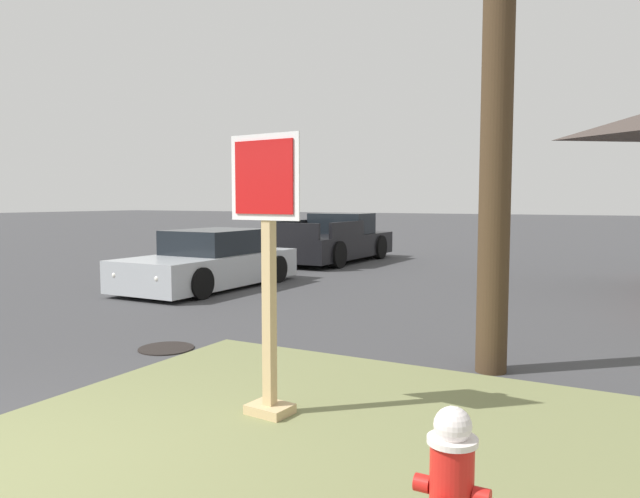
{
  "coord_description": "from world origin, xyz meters",
  "views": [
    {
      "loc": [
        3.93,
        -2.04,
        1.9
      ],
      "look_at": [
        0.94,
        3.47,
        1.38
      ],
      "focal_mm": 33.48,
      "sensor_mm": 36.0,
      "label": 1
    }
  ],
  "objects_px": {
    "fire_hydrant": "(451,490)",
    "parked_sedan_silver": "(211,262)",
    "stop_sign": "(268,281)",
    "pickup_truck_black": "(333,242)",
    "manhole_cover": "(166,348)"
  },
  "relations": [
    {
      "from": "fire_hydrant",
      "to": "parked_sedan_silver",
      "type": "xyz_separation_m",
      "value": [
        -7.46,
        7.4,
        0.09
      ]
    },
    {
      "from": "fire_hydrant",
      "to": "stop_sign",
      "type": "relative_size",
      "value": 0.34
    },
    {
      "from": "parked_sedan_silver",
      "to": "pickup_truck_black",
      "type": "bearing_deg",
      "value": 91.55
    },
    {
      "from": "stop_sign",
      "to": "pickup_truck_black",
      "type": "xyz_separation_m",
      "value": [
        -5.68,
        12.2,
        -0.61
      ]
    },
    {
      "from": "fire_hydrant",
      "to": "manhole_cover",
      "type": "distance_m",
      "value": 5.32
    },
    {
      "from": "fire_hydrant",
      "to": "parked_sedan_silver",
      "type": "relative_size",
      "value": 0.18
    },
    {
      "from": "fire_hydrant",
      "to": "stop_sign",
      "type": "distance_m",
      "value": 2.47
    },
    {
      "from": "manhole_cover",
      "to": "parked_sedan_silver",
      "type": "relative_size",
      "value": 0.16
    },
    {
      "from": "fire_hydrant",
      "to": "pickup_truck_black",
      "type": "distance_m",
      "value": 15.51
    },
    {
      "from": "stop_sign",
      "to": "pickup_truck_black",
      "type": "bearing_deg",
      "value": 114.96
    },
    {
      "from": "stop_sign",
      "to": "manhole_cover",
      "type": "height_order",
      "value": "stop_sign"
    },
    {
      "from": "manhole_cover",
      "to": "parked_sedan_silver",
      "type": "distance_m",
      "value": 5.49
    },
    {
      "from": "fire_hydrant",
      "to": "stop_sign",
      "type": "height_order",
      "value": "stop_sign"
    },
    {
      "from": "fire_hydrant",
      "to": "parked_sedan_silver",
      "type": "distance_m",
      "value": 10.51
    },
    {
      "from": "stop_sign",
      "to": "pickup_truck_black",
      "type": "relative_size",
      "value": 0.47
    }
  ]
}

